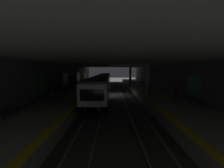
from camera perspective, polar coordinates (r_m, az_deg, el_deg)
ground_plane at (r=27.34m, az=0.61°, el=-4.36°), size 120.00×120.00×0.00m
track_left at (r=27.44m, az=5.22°, el=-4.17°), size 60.00×1.53×0.16m
track_right at (r=27.38m, az=-4.01°, el=-4.18°), size 60.00×1.53×0.16m
platform_left at (r=28.12m, az=14.10°, el=-3.16°), size 60.00×5.30×1.06m
platform_right at (r=27.94m, az=-12.96°, el=-3.19°), size 60.00×5.30×1.06m
wall_left at (r=28.73m, az=19.82°, el=1.42°), size 60.00×0.56×5.60m
wall_right at (r=28.51m, az=-18.74°, el=1.43°), size 60.00×0.56×5.60m
ceiling_slab at (r=26.94m, az=0.62°, el=7.88°), size 60.00×19.40×0.40m
pillar_near at (r=19.92m, az=13.55°, el=1.38°), size 0.56×0.56×4.55m
pillar_far at (r=36.63m, az=7.24°, el=3.38°), size 0.56×0.56×4.55m
metro_train at (r=30.97m, az=-3.56°, el=0.59°), size 35.28×2.83×3.49m
bench_left_near at (r=17.79m, az=30.04°, el=-5.42°), size 1.70×0.47×0.86m
bench_left_mid at (r=26.16m, az=19.74°, el=-1.66°), size 1.70×0.47×0.86m
bench_right_near at (r=14.17m, az=-35.76°, el=-8.41°), size 1.70×0.47×0.86m
bench_right_mid at (r=29.93m, az=-16.00°, el=-0.66°), size 1.70×0.47×0.86m
bench_right_far at (r=43.91m, az=-10.90°, el=1.41°), size 1.70×0.47×0.86m
person_waiting_near at (r=21.58m, az=24.02°, el=-2.24°), size 0.60×0.23×1.70m
person_walking_mid at (r=33.89m, az=13.83°, el=0.67°), size 0.60×0.22×1.58m
suitcase_rolling at (r=20.58m, az=-17.60°, el=-4.18°), size 0.38×0.20×0.87m
trash_bin at (r=19.38m, az=-22.77°, el=-4.53°), size 0.44×0.44×0.85m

